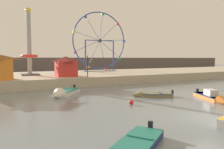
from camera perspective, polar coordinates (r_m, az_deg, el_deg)
name	(u,v)px	position (r m, az deg, el deg)	size (l,w,h in m)	color
ground_plane	(210,118)	(16.61, 24.88, -10.60)	(240.00, 240.00, 0.00)	slate
quay_promenade	(79,77)	(40.13, -8.89, -0.66)	(110.00, 18.54, 1.38)	#B7A88E
distant_town_skyline	(52,65)	(63.75, -16.03, 2.43)	(140.00, 3.00, 4.40)	#564C47
motorboat_orange_hull	(213,97)	(23.38, 25.57, -5.58)	(3.06, 5.42, 1.38)	orange
motorboat_white_red_stripe	(64,93)	(24.39, -12.91, -4.92)	(4.41, 4.78, 1.52)	silver
motorboat_olive_wood	(148,95)	(23.53, 9.76, -5.41)	(4.42, 3.02, 1.26)	olive
ferris_wheel_blue_frame	(100,42)	(46.33, -3.32, 8.88)	(12.47, 1.20, 12.80)	#334CA8
drop_tower_steel_tower	(29,50)	(37.73, -21.44, 6.06)	(2.80, 2.80, 11.11)	#999EA3
carnival_booth_red_striped	(66,66)	(33.56, -12.37, 2.27)	(3.37, 3.69, 3.10)	red
promenade_lamp_near	(87,62)	(31.23, -6.65, 3.37)	(0.32, 0.32, 3.39)	#2D2D33
mooring_buoy_orange	(131,102)	(19.33, 5.22, -7.45)	(0.44, 0.44, 0.44)	red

